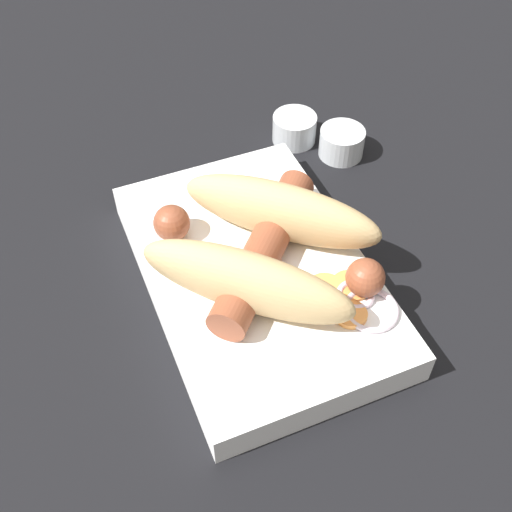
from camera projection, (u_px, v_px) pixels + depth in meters
The scene contains 7 objects.
ground_plane at pixel (256, 287), 0.53m from camera, with size 3.00×3.00×0.00m, color black.
food_tray at pixel (256, 276), 0.52m from camera, with size 0.26×0.17×0.03m.
bread_roll at pixel (264, 244), 0.49m from camera, with size 0.20×0.20×0.05m.
sausage at pixel (265, 249), 0.50m from camera, with size 0.14×0.15×0.03m.
pickled_veggies at pixel (350, 301), 0.48m from camera, with size 0.07×0.08×0.01m.
condiment_cup_near at pixel (341, 144), 0.64m from camera, with size 0.04×0.04×0.03m.
condiment_cup_far at pixel (294, 130), 0.65m from camera, with size 0.04×0.04×0.03m.
Camera 1 is at (-0.31, 0.13, 0.42)m, focal length 45.00 mm.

